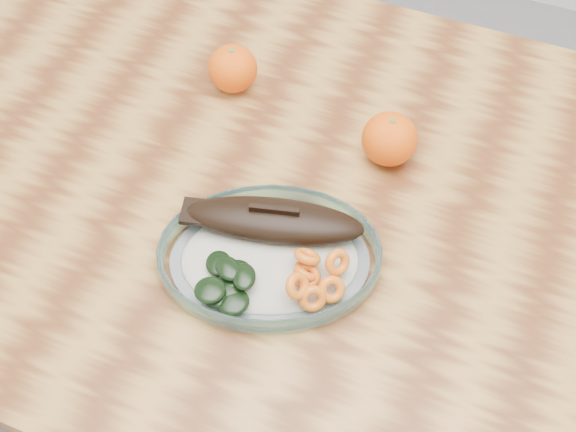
{
  "coord_description": "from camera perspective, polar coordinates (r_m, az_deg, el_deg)",
  "views": [
    {
      "loc": [
        0.19,
        -0.52,
        1.5
      ],
      "look_at": [
        0.0,
        -0.05,
        0.77
      ],
      "focal_mm": 45.0,
      "sensor_mm": 36.0,
      "label": 1
    }
  ],
  "objects": [
    {
      "name": "orange_right",
      "position": [
        0.95,
        8.03,
        6.05
      ],
      "size": [
        0.07,
        0.07,
        0.07
      ],
      "primitive_type": "sphere",
      "color": "#FF4705",
      "rests_on": "dining_table"
    },
    {
      "name": "orange_left",
      "position": [
        1.04,
        -4.38,
        11.54
      ],
      "size": [
        0.07,
        0.07,
        0.07
      ],
      "primitive_type": "sphere",
      "color": "#FF4705",
      "rests_on": "dining_table"
    },
    {
      "name": "dining_table",
      "position": [
        1.02,
        1.06,
        -1.45
      ],
      "size": [
        1.2,
        0.8,
        0.75
      ],
      "color": "brown",
      "rests_on": "ground"
    },
    {
      "name": "ground",
      "position": [
        1.6,
        0.69,
        -14.24
      ],
      "size": [
        3.0,
        3.0,
        0.0
      ],
      "primitive_type": "plane",
      "color": "slate",
      "rests_on": "ground"
    },
    {
      "name": "plated_meal",
      "position": [
        0.86,
        -1.46,
        -3.03
      ],
      "size": [
        0.63,
        0.63,
        0.08
      ],
      "rotation": [
        0.0,
        0.0,
        0.38
      ],
      "color": "white",
      "rests_on": "dining_table"
    }
  ]
}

